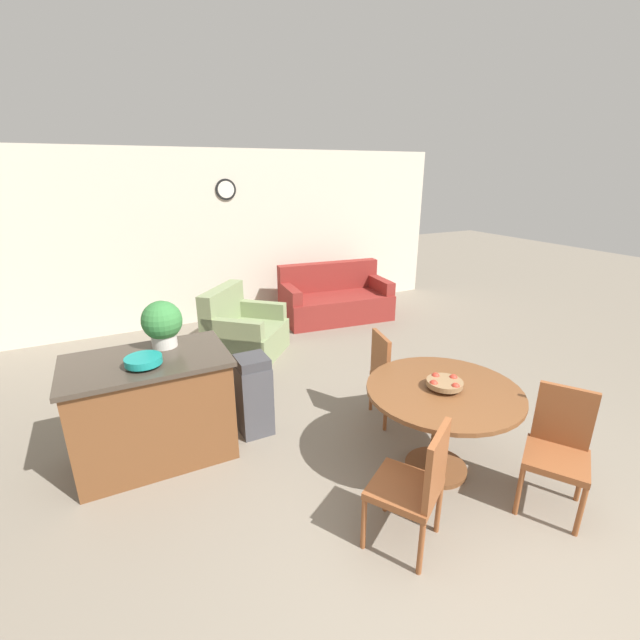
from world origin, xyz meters
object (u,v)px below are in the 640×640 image
(armchair, at_px, (243,333))
(potted_plant, at_px, (162,323))
(dining_chair_far_side, at_px, (390,373))
(trash_bin, at_px, (254,395))
(dining_table, at_px, (442,408))
(couch, at_px, (335,301))
(fruit_bowl, at_px, (445,383))
(dining_chair_near_right, at_px, (559,445))
(kitchen_island, at_px, (153,408))
(teal_bowl, at_px, (143,360))
(dining_chair_near_left, at_px, (416,483))

(armchair, bearing_deg, potted_plant, -174.14)
(dining_chair_far_side, bearing_deg, trash_bin, -94.64)
(dining_table, distance_m, dining_chair_far_side, 0.85)
(dining_table, height_order, dining_chair_far_side, dining_chair_far_side)
(armchair, bearing_deg, couch, -25.20)
(fruit_bowl, relative_size, armchair, 0.22)
(dining_chair_near_right, distance_m, dining_chair_far_side, 1.55)
(couch, relative_size, armchair, 1.44)
(dining_chair_near_right, height_order, dining_chair_far_side, same)
(dining_table, bearing_deg, dining_chair_far_side, 82.75)
(kitchen_island, bearing_deg, teal_bowl, -99.19)
(dining_chair_near_right, height_order, fruit_bowl, dining_chair_near_right)
(fruit_bowl, distance_m, potted_plant, 2.39)
(dining_chair_near_left, height_order, teal_bowl, teal_bowl)
(dining_table, relative_size, teal_bowl, 4.29)
(dining_chair_near_right, bearing_deg, teal_bowl, 22.92)
(potted_plant, xyz_separation_m, couch, (2.99, 2.36, -0.85))
(fruit_bowl, height_order, teal_bowl, teal_bowl)
(dining_chair_near_left, relative_size, fruit_bowl, 3.26)
(dining_chair_near_left, relative_size, armchair, 0.71)
(teal_bowl, bearing_deg, couch, 40.24)
(kitchen_island, xyz_separation_m, potted_plant, (0.18, 0.20, 0.68))
(dining_chair_near_left, xyz_separation_m, teal_bowl, (-1.41, 1.63, 0.48))
(teal_bowl, bearing_deg, dining_chair_near_right, -34.48)
(dining_chair_near_left, bearing_deg, teal_bowl, 98.27)
(dining_chair_near_right, distance_m, potted_plant, 3.26)
(kitchen_island, xyz_separation_m, trash_bin, (0.88, -0.04, -0.08))
(dining_table, distance_m, teal_bowl, 2.39)
(kitchen_island, bearing_deg, couch, 38.86)
(dining_chair_far_side, height_order, teal_bowl, teal_bowl)
(fruit_bowl, bearing_deg, couch, 73.62)
(kitchen_island, relative_size, armchair, 1.01)
(potted_plant, distance_m, trash_bin, 1.06)
(dining_chair_near_right, relative_size, couch, 0.50)
(dining_chair_far_side, xyz_separation_m, potted_plant, (-1.97, 0.62, 0.65))
(fruit_bowl, relative_size, kitchen_island, 0.22)
(dining_chair_near_right, height_order, teal_bowl, teal_bowl)
(dining_table, relative_size, potted_plant, 2.96)
(fruit_bowl, bearing_deg, dining_chair_far_side, 82.79)
(dining_chair_near_left, relative_size, potted_plant, 2.24)
(dining_chair_near_right, relative_size, trash_bin, 1.18)
(dining_chair_near_left, bearing_deg, fruit_bowl, 5.23)
(dining_chair_near_left, xyz_separation_m, fruit_bowl, (0.67, 0.52, 0.31))
(dining_table, height_order, potted_plant, potted_plant)
(fruit_bowl, xyz_separation_m, armchair, (-0.71, 3.04, -0.51))
(teal_bowl, height_order, potted_plant, potted_plant)
(fruit_bowl, bearing_deg, dining_chair_near_right, -52.36)
(dining_chair_near_right, distance_m, trash_bin, 2.53)
(dining_chair_near_right, distance_m, teal_bowl, 3.18)
(dining_table, bearing_deg, couch, 73.62)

